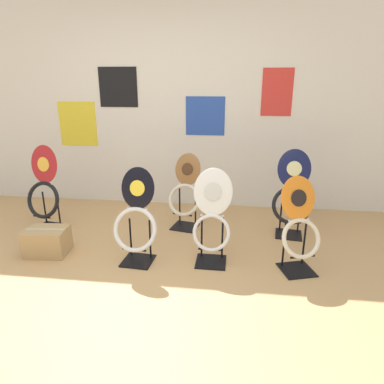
# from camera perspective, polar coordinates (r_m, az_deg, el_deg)

# --- Properties ---
(ground_plane) EXTENTS (14.00, 14.00, 0.00)m
(ground_plane) POSITION_cam_1_polar(r_m,az_deg,el_deg) (2.81, -12.89, -17.86)
(ground_plane) COLOR tan
(wall_back) EXTENTS (8.00, 0.07, 2.60)m
(wall_back) POSITION_cam_1_polar(r_m,az_deg,el_deg) (4.52, -4.16, 14.01)
(wall_back) COLOR silver
(wall_back) RESTS_ON ground_plane
(toilet_seat_display_navy_moon) EXTENTS (0.43, 0.39, 0.93)m
(toilet_seat_display_navy_moon) POSITION_cam_1_polar(r_m,az_deg,el_deg) (3.82, 16.32, -0.80)
(toilet_seat_display_navy_moon) COLOR black
(toilet_seat_display_navy_moon) RESTS_ON ground_plane
(toilet_seat_display_woodgrain) EXTENTS (0.41, 0.37, 0.85)m
(toilet_seat_display_woodgrain) POSITION_cam_1_polar(r_m,az_deg,el_deg) (3.87, -1.11, -0.14)
(toilet_seat_display_woodgrain) COLOR black
(toilet_seat_display_woodgrain) RESTS_ON ground_plane
(toilet_seat_display_white_plain) EXTENTS (0.36, 0.33, 0.87)m
(toilet_seat_display_white_plain) POSITION_cam_1_polar(r_m,az_deg,el_deg) (3.13, 3.37, -4.21)
(toilet_seat_display_white_plain) COLOR black
(toilet_seat_display_white_plain) RESTS_ON ground_plane
(toilet_seat_display_crimson_swirl) EXTENTS (0.45, 0.33, 0.95)m
(toilet_seat_display_crimson_swirl) POSITION_cam_1_polar(r_m,az_deg,el_deg) (4.18, -23.46, -0.18)
(toilet_seat_display_crimson_swirl) COLOR black
(toilet_seat_display_crimson_swirl) RESTS_ON ground_plane
(toilet_seat_display_jazz_black) EXTENTS (0.43, 0.31, 0.89)m
(toilet_seat_display_jazz_black) POSITION_cam_1_polar(r_m,az_deg,el_deg) (3.17, -9.26, -4.73)
(toilet_seat_display_jazz_black) COLOR black
(toilet_seat_display_jazz_black) RESTS_ON ground_plane
(toilet_seat_display_orange_sun) EXTENTS (0.41, 0.39, 0.85)m
(toilet_seat_display_orange_sun) POSITION_cam_1_polar(r_m,az_deg,el_deg) (3.13, 17.47, -5.61)
(toilet_seat_display_orange_sun) COLOR black
(toilet_seat_display_orange_sun) RESTS_ON ground_plane
(storage_box) EXTENTS (0.41, 0.32, 0.26)m
(storage_box) POSITION_cam_1_polar(r_m,az_deg,el_deg) (3.67, -23.00, -7.56)
(storage_box) COLOR tan
(storage_box) RESTS_ON ground_plane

